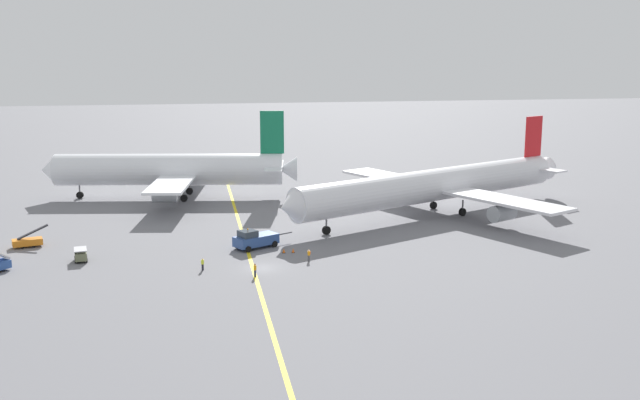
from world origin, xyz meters
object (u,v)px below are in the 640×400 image
(ground_crew_ramp_agent_by_cones, at_px, (309,255))
(traffic_cone_wingtip_starboard, at_px, (293,251))
(ground_crew_wing_walker_right, at_px, (203,264))
(traffic_cone_wingtip_port, at_px, (284,251))
(airliner_being_pushed, at_px, (435,186))
(pushback_tug, at_px, (255,239))
(gse_baggage_cart_trailing, at_px, (81,255))
(airliner_at_gate_left, at_px, (171,170))
(ground_crew_marshaller_foreground, at_px, (255,270))
(gse_belt_loader_portside, at_px, (28,241))

(ground_crew_ramp_agent_by_cones, bearing_deg, traffic_cone_wingtip_starboard, 106.95)
(ground_crew_wing_walker_right, bearing_deg, traffic_cone_wingtip_port, 28.81)
(airliner_being_pushed, height_order, pushback_tug, airliner_being_pushed)
(ground_crew_ramp_agent_by_cones, relative_size, traffic_cone_wingtip_starboard, 2.70)
(gse_baggage_cart_trailing, bearing_deg, airliner_at_gate_left, 74.50)
(ground_crew_marshaller_foreground, distance_m, traffic_cone_wingtip_port, 11.31)
(gse_baggage_cart_trailing, bearing_deg, ground_crew_ramp_agent_by_cones, -10.48)
(gse_belt_loader_portside, distance_m, ground_crew_ramp_agent_by_cones, 40.43)
(traffic_cone_wingtip_starboard, bearing_deg, pushback_tug, 145.84)
(pushback_tug, xyz_separation_m, ground_crew_marshaller_foreground, (-1.30, -13.44, -0.40))
(airliner_at_gate_left, xyz_separation_m, ground_crew_ramp_agent_by_cones, (18.13, -46.56, -4.52))
(gse_belt_loader_portside, distance_m, traffic_cone_wingtip_starboard, 37.69)
(gse_belt_loader_portside, bearing_deg, airliner_being_pushed, 8.55)
(pushback_tug, xyz_separation_m, gse_belt_loader_portside, (-31.49, 6.37, -0.46))
(ground_crew_marshaller_foreground, bearing_deg, ground_crew_ramp_agent_by_cones, 35.80)
(gse_baggage_cart_trailing, distance_m, ground_crew_marshaller_foreground, 24.49)
(pushback_tug, bearing_deg, gse_baggage_cart_trailing, -173.90)
(gse_belt_loader_portside, xyz_separation_m, ground_crew_wing_walker_right, (23.94, -15.80, -0.02))
(traffic_cone_wingtip_port, bearing_deg, gse_baggage_cart_trailing, 178.28)
(traffic_cone_wingtip_starboard, bearing_deg, ground_crew_ramp_agent_by_cones, -73.05)
(ground_crew_wing_walker_right, bearing_deg, gse_belt_loader_portside, 146.57)
(airliner_being_pushed, distance_m, pushback_tug, 35.79)
(ground_crew_marshaller_foreground, relative_size, traffic_cone_wingtip_starboard, 2.83)
(pushback_tug, xyz_separation_m, ground_crew_wing_walker_right, (-7.55, -9.43, -0.48))
(traffic_cone_wingtip_starboard, bearing_deg, gse_baggage_cart_trailing, 178.24)
(gse_baggage_cart_trailing, relative_size, ground_crew_wing_walker_right, 1.89)
(gse_baggage_cart_trailing, height_order, ground_crew_ramp_agent_by_cones, gse_baggage_cart_trailing)
(gse_baggage_cart_trailing, bearing_deg, ground_crew_marshaller_foreground, -26.59)
(gse_baggage_cart_trailing, xyz_separation_m, gse_belt_loader_portside, (-8.28, 8.85, -0.04))
(airliner_at_gate_left, relative_size, pushback_tug, 5.34)
(airliner_being_pushed, xyz_separation_m, ground_crew_ramp_agent_by_cones, (-25.52, -23.83, -4.18))
(airliner_being_pushed, relative_size, traffic_cone_wingtip_port, 94.93)
(ground_crew_marshaller_foreground, bearing_deg, traffic_cone_wingtip_starboard, 58.35)
(traffic_cone_wingtip_starboard, bearing_deg, airliner_being_pushed, 35.54)
(gse_baggage_cart_trailing, relative_size, traffic_cone_wingtip_port, 4.89)
(gse_baggage_cart_trailing, relative_size, ground_crew_ramp_agent_by_cones, 1.81)
(airliner_being_pushed, xyz_separation_m, ground_crew_wing_walker_right, (-39.39, -25.32, -4.22))
(airliner_being_pushed, distance_m, ground_crew_marshaller_foreground, 44.45)
(ground_crew_ramp_agent_by_cones, height_order, traffic_cone_wingtip_starboard, ground_crew_ramp_agent_by_cones)
(airliner_at_gate_left, relative_size, ground_crew_ramp_agent_by_cones, 29.46)
(ground_crew_wing_walker_right, bearing_deg, traffic_cone_wingtip_starboard, 26.03)
(gse_belt_loader_portside, bearing_deg, ground_crew_wing_walker_right, -33.43)
(pushback_tug, relative_size, traffic_cone_wingtip_starboard, 14.90)
(gse_belt_loader_portside, height_order, traffic_cone_wingtip_starboard, gse_belt_loader_portside)
(gse_baggage_cart_trailing, relative_size, ground_crew_marshaller_foreground, 1.73)
(airliner_at_gate_left, xyz_separation_m, airliner_being_pushed, (43.65, -22.73, -0.34))
(gse_baggage_cart_trailing, xyz_separation_m, ground_crew_marshaller_foreground, (21.90, -10.96, 0.02))
(airliner_at_gate_left, relative_size, ground_crew_marshaller_foreground, 28.15)
(airliner_being_pushed, relative_size, ground_crew_marshaller_foreground, 33.58)
(gse_baggage_cart_trailing, relative_size, gse_belt_loader_portside, 0.58)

